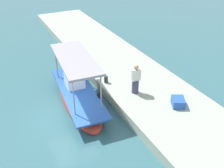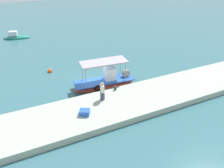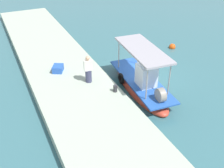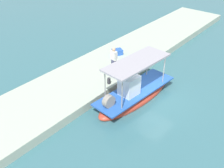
{
  "view_description": "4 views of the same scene",
  "coord_description": "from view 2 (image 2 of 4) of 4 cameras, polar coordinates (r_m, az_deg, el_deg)",
  "views": [
    {
      "loc": [
        -10.81,
        2.94,
        8.59
      ],
      "look_at": [
        0.49,
        -2.77,
        0.97
      ],
      "focal_mm": 41.09,
      "sensor_mm": 36.0,
      "label": 1
    },
    {
      "loc": [
        -6.09,
        -18.28,
        11.25
      ],
      "look_at": [
        1.33,
        -2.18,
        0.9
      ],
      "focal_mm": 33.66,
      "sensor_mm": 36.0,
      "label": 2
    },
    {
      "loc": [
        13.75,
        -8.86,
        9.41
      ],
      "look_at": [
        0.99,
        -2.84,
        0.89
      ],
      "focal_mm": 44.3,
      "sensor_mm": 36.0,
      "label": 3
    },
    {
      "loc": [
        13.05,
        7.13,
        10.34
      ],
      "look_at": [
        1.74,
        -2.25,
        0.95
      ],
      "focal_mm": 42.71,
      "sensor_mm": 36.0,
      "label": 4
    }
  ],
  "objects": [
    {
      "name": "marker_buoy",
      "position": [
        25.82,
        -16.5,
        3.39
      ],
      "size": [
        0.54,
        0.54,
        0.54
      ],
      "color": "#E84F12",
      "rests_on": "ground_plane"
    },
    {
      "name": "cargo_crate",
      "position": [
        17.14,
        -7.46,
        -7.61
      ],
      "size": [
        1.0,
        0.93,
        0.43
      ],
      "primitive_type": "cube",
      "rotation": [
        0.0,
        0.0,
        2.65
      ],
      "color": "blue",
      "rests_on": "dock_quay"
    },
    {
      "name": "fisherman_near_bollard",
      "position": [
        18.43,
        -2.64,
        -2.16
      ],
      "size": [
        0.44,
        0.53,
        1.76
      ],
      "color": "#3B3D5B",
      "rests_on": "dock_quay"
    },
    {
      "name": "moored_boat_near",
      "position": [
        39.79,
        -24.57,
        11.51
      ],
      "size": [
        4.53,
        2.47,
        1.48
      ],
      "color": "#23876D",
      "rests_on": "ground_plane"
    },
    {
      "name": "mooring_bollard",
      "position": [
        20.11,
        0.9,
        -1.07
      ],
      "size": [
        0.24,
        0.24,
        0.42
      ],
      "primitive_type": "cylinder",
      "color": "#2D2D33",
      "rests_on": "dock_quay"
    },
    {
      "name": "dock_quay",
      "position": [
        18.41,
        -0.35,
        -6.26
      ],
      "size": [
        36.0,
        4.83,
        0.58
      ],
      "primitive_type": "cube",
      "color": "#A6B29E",
      "rests_on": "ground_plane"
    },
    {
      "name": "main_fishing_boat",
      "position": [
        21.71,
        -1.91,
        0.52
      ],
      "size": [
        6.53,
        2.35,
        3.17
      ],
      "color": "#C13C28",
      "rests_on": "ground_plane"
    },
    {
      "name": "ground_plane",
      "position": [
        22.31,
        -5.45,
        -0.16
      ],
      "size": [
        120.0,
        120.0,
        0.0
      ],
      "primitive_type": "plane",
      "color": "#36666E"
    }
  ]
}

